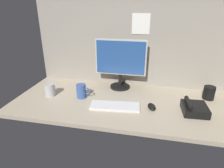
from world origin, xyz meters
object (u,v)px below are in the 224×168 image
mug_ceramic_blue (82,91)px  desk_phone (194,108)px  mouse (152,107)px  monitor (121,62)px  mug_steel (50,90)px  mug_black_travel (209,93)px  keyboard (115,106)px

mug_ceramic_blue → desk_phone: mug_ceramic_blue is taller
mouse → mug_ceramic_blue: bearing=156.0°
monitor → mouse: size_ratio=4.72×
mug_ceramic_blue → mug_steel: size_ratio=1.13×
mug_ceramic_blue → mug_steel: mug_ceramic_blue is taller
mug_black_travel → mug_steel: 131.38cm
mouse → mug_ceramic_blue: size_ratio=0.82×
monitor → desk_phone: monitor is taller
keyboard → mouse: mouse is taller
mug_ceramic_blue → mug_black_travel: size_ratio=1.09×
monitor → mug_black_travel: size_ratio=4.20×
mouse → desk_phone: 29.84cm
monitor → desk_phone: 71.49cm
desk_phone → mug_steel: bearing=178.1°
keyboard → mug_ceramic_blue: bearing=155.6°
monitor → mug_ceramic_blue: size_ratio=3.87×
keyboard → desk_phone: desk_phone is taller
mug_ceramic_blue → monitor: bearing=45.2°
monitor → keyboard: bearing=-86.0°
keyboard → mug_ceramic_blue: size_ratio=3.16×
mug_steel → monitor: bearing=28.1°
keyboard → mug_ceramic_blue: mug_ceramic_blue is taller
mug_ceramic_blue → mug_steel: (-27.51, -1.62, -0.69)cm
mug_ceramic_blue → desk_phone: bearing=-3.6°
monitor → keyboard: monitor is taller
mouse → mug_steel: 84.93cm
mug_steel → desk_phone: mug_steel is taller
monitor → desk_phone: bearing=-29.1°
monitor → mouse: 50.91cm
monitor → mug_steel: size_ratio=4.36×
keyboard → desk_phone: size_ratio=1.86×
monitor → mouse: bearing=-49.1°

